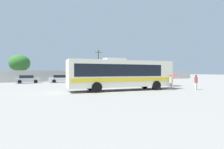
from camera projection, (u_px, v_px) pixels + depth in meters
ground_plane at (88, 84)px, 29.03m from camera, size 300.00×300.00×0.00m
perimeter_wall at (70, 76)px, 39.65m from camera, size 80.00×0.30×2.38m
coach_bus_cream_yellow at (121, 73)px, 19.23m from camera, size 12.01×3.87×3.50m
attendant_by_bus_door at (171, 82)px, 19.54m from camera, size 0.47×0.47×1.67m
passenger_waiting_on_apron at (196, 81)px, 19.89m from camera, size 0.37×0.37×1.68m
vendor_umbrella_near_gate_red at (170, 74)px, 25.35m from camera, size 2.25×2.25×2.03m
parked_car_leftmost_silver at (28, 79)px, 32.04m from camera, size 4.26×2.15×1.45m
parked_car_second_white at (61, 78)px, 34.42m from camera, size 4.65×2.25×1.47m
parked_car_third_maroon at (87, 78)px, 37.83m from camera, size 4.47×2.01×1.52m
parked_car_rightmost_white at (111, 77)px, 40.55m from camera, size 4.05×2.00×1.55m
utility_pole_near at (98, 64)px, 46.04m from camera, size 1.78×0.51×7.87m
roadside_tree_midleft at (20, 63)px, 40.95m from camera, size 4.61×4.61×6.11m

